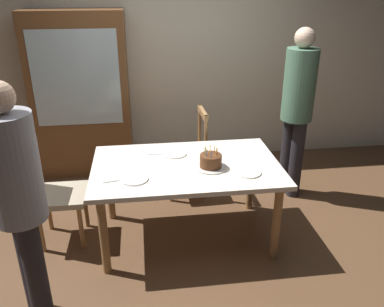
{
  "coord_description": "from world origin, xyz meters",
  "views": [
    {
      "loc": [
        -0.35,
        -3.04,
        2.2
      ],
      "look_at": [
        0.05,
        0.0,
        0.84
      ],
      "focal_mm": 36.92,
      "sensor_mm": 36.0,
      "label": 1
    }
  ],
  "objects_px": {
    "chair_spindle_back": "(187,154)",
    "chair_upholstered": "(49,188)",
    "china_cabinet": "(81,96)",
    "dining_table": "(186,173)",
    "person_celebrant": "(18,198)",
    "plate_near_guest": "(248,172)",
    "plate_far_side": "(175,154)",
    "plate_near_celebrant": "(134,179)",
    "birthday_cake": "(211,162)",
    "person_guest": "(297,105)"
  },
  "relations": [
    {
      "from": "plate_far_side",
      "to": "chair_upholstered",
      "type": "bearing_deg",
      "value": -173.95
    },
    {
      "from": "person_celebrant",
      "to": "plate_near_celebrant",
      "type": "bearing_deg",
      "value": 40.69
    },
    {
      "from": "chair_upholstered",
      "to": "plate_near_celebrant",
      "type": "bearing_deg",
      "value": -24.17
    },
    {
      "from": "chair_spindle_back",
      "to": "chair_upholstered",
      "type": "relative_size",
      "value": 1.0
    },
    {
      "from": "person_celebrant",
      "to": "plate_near_guest",
      "type": "bearing_deg",
      "value": 20.2
    },
    {
      "from": "plate_far_side",
      "to": "china_cabinet",
      "type": "height_order",
      "value": "china_cabinet"
    },
    {
      "from": "china_cabinet",
      "to": "dining_table",
      "type": "bearing_deg",
      "value": -56.15
    },
    {
      "from": "plate_near_guest",
      "to": "chair_upholstered",
      "type": "relative_size",
      "value": 0.23
    },
    {
      "from": "birthday_cake",
      "to": "chair_spindle_back",
      "type": "bearing_deg",
      "value": 95.73
    },
    {
      "from": "birthday_cake",
      "to": "plate_near_guest",
      "type": "xyz_separation_m",
      "value": [
        0.29,
        -0.14,
        -0.05
      ]
    },
    {
      "from": "chair_upholstered",
      "to": "person_celebrant",
      "type": "bearing_deg",
      "value": -86.31
    },
    {
      "from": "plate_far_side",
      "to": "china_cabinet",
      "type": "relative_size",
      "value": 0.12
    },
    {
      "from": "birthday_cake",
      "to": "plate_near_celebrant",
      "type": "bearing_deg",
      "value": -167.96
    },
    {
      "from": "dining_table",
      "to": "plate_far_side",
      "type": "xyz_separation_m",
      "value": [
        -0.08,
        0.23,
        0.09
      ]
    },
    {
      "from": "plate_far_side",
      "to": "person_guest",
      "type": "distance_m",
      "value": 1.4
    },
    {
      "from": "plate_near_celebrant",
      "to": "plate_near_guest",
      "type": "relative_size",
      "value": 1.0
    },
    {
      "from": "person_celebrant",
      "to": "china_cabinet",
      "type": "distance_m",
      "value": 2.38
    },
    {
      "from": "plate_near_guest",
      "to": "person_guest",
      "type": "bearing_deg",
      "value": 50.24
    },
    {
      "from": "plate_far_side",
      "to": "chair_upholstered",
      "type": "relative_size",
      "value": 0.23
    },
    {
      "from": "plate_far_side",
      "to": "chair_spindle_back",
      "type": "distance_m",
      "value": 0.69
    },
    {
      "from": "dining_table",
      "to": "person_celebrant",
      "type": "relative_size",
      "value": 0.95
    },
    {
      "from": "dining_table",
      "to": "china_cabinet",
      "type": "distance_m",
      "value": 1.9
    },
    {
      "from": "plate_near_celebrant",
      "to": "person_celebrant",
      "type": "distance_m",
      "value": 0.94
    },
    {
      "from": "plate_far_side",
      "to": "chair_upholstered",
      "type": "xyz_separation_m",
      "value": [
        -1.11,
        -0.12,
        -0.21
      ]
    },
    {
      "from": "plate_far_side",
      "to": "china_cabinet",
      "type": "xyz_separation_m",
      "value": [
        -0.96,
        1.33,
        0.21
      ]
    },
    {
      "from": "plate_near_guest",
      "to": "china_cabinet",
      "type": "xyz_separation_m",
      "value": [
        -1.53,
        1.78,
        0.21
      ]
    },
    {
      "from": "birthday_cake",
      "to": "chair_spindle_back",
      "type": "height_order",
      "value": "chair_spindle_back"
    },
    {
      "from": "chair_upholstered",
      "to": "chair_spindle_back",
      "type": "bearing_deg",
      "value": 28.93
    },
    {
      "from": "plate_far_side",
      "to": "plate_near_guest",
      "type": "xyz_separation_m",
      "value": [
        0.56,
        -0.45,
        0.0
      ]
    },
    {
      "from": "dining_table",
      "to": "china_cabinet",
      "type": "height_order",
      "value": "china_cabinet"
    },
    {
      "from": "birthday_cake",
      "to": "chair_upholstered",
      "type": "xyz_separation_m",
      "value": [
        -1.39,
        0.2,
        -0.26
      ]
    },
    {
      "from": "person_guest",
      "to": "china_cabinet",
      "type": "height_order",
      "value": "china_cabinet"
    },
    {
      "from": "plate_far_side",
      "to": "person_guest",
      "type": "height_order",
      "value": "person_guest"
    },
    {
      "from": "plate_far_side",
      "to": "plate_near_guest",
      "type": "bearing_deg",
      "value": -38.98
    },
    {
      "from": "plate_near_guest",
      "to": "plate_far_side",
      "type": "bearing_deg",
      "value": 141.02
    },
    {
      "from": "plate_near_guest",
      "to": "china_cabinet",
      "type": "bearing_deg",
      "value": 130.54
    },
    {
      "from": "dining_table",
      "to": "person_guest",
      "type": "relative_size",
      "value": 0.9
    },
    {
      "from": "chair_upholstered",
      "to": "china_cabinet",
      "type": "bearing_deg",
      "value": 84.19
    },
    {
      "from": "person_celebrant",
      "to": "person_guest",
      "type": "bearing_deg",
      "value": 32.23
    },
    {
      "from": "dining_table",
      "to": "chair_spindle_back",
      "type": "distance_m",
      "value": 0.85
    },
    {
      "from": "chair_spindle_back",
      "to": "person_celebrant",
      "type": "height_order",
      "value": "person_celebrant"
    },
    {
      "from": "birthday_cake",
      "to": "person_celebrant",
      "type": "bearing_deg",
      "value": -151.22
    },
    {
      "from": "dining_table",
      "to": "chair_spindle_back",
      "type": "xyz_separation_m",
      "value": [
        0.1,
        0.83,
        -0.19
      ]
    },
    {
      "from": "plate_near_celebrant",
      "to": "chair_spindle_back",
      "type": "height_order",
      "value": "chair_spindle_back"
    },
    {
      "from": "chair_upholstered",
      "to": "person_guest",
      "type": "bearing_deg",
      "value": 12.93
    },
    {
      "from": "plate_near_celebrant",
      "to": "plate_near_guest",
      "type": "distance_m",
      "value": 0.92
    },
    {
      "from": "plate_far_side",
      "to": "chair_upholstered",
      "type": "distance_m",
      "value": 1.14
    },
    {
      "from": "plate_near_celebrant",
      "to": "person_celebrant",
      "type": "relative_size",
      "value": 0.13
    },
    {
      "from": "chair_upholstered",
      "to": "china_cabinet",
      "type": "xyz_separation_m",
      "value": [
        0.15,
        1.45,
        0.42
      ]
    },
    {
      "from": "dining_table",
      "to": "plate_far_side",
      "type": "bearing_deg",
      "value": 109.45
    }
  ]
}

